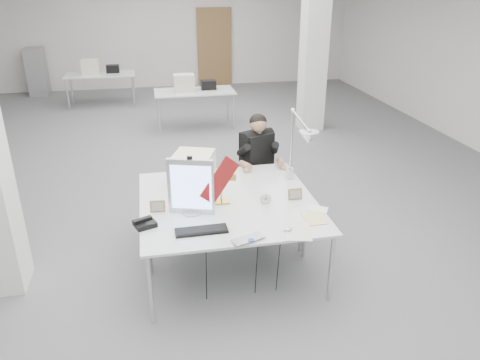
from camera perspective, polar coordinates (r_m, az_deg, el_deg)
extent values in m
cube|color=#59595C|center=(7.03, -4.32, -0.84)|extent=(10.00, 14.00, 0.02)
cube|color=silver|center=(13.44, -8.55, 17.94)|extent=(10.00, 0.02, 3.20)
cube|color=white|center=(9.51, 9.00, 15.59)|extent=(0.45, 0.45, 3.20)
cube|color=brown|center=(13.56, -3.12, 15.86)|extent=(0.95, 0.08, 2.10)
cube|color=silver|center=(4.48, -0.51, -5.15)|extent=(1.80, 0.90, 0.02)
cube|color=silver|center=(5.27, -2.35, -0.50)|extent=(1.80, 0.90, 0.02)
cube|color=silver|center=(9.64, -5.57, 10.68)|extent=(1.60, 0.80, 0.02)
cube|color=silver|center=(11.80, -16.69, 12.23)|extent=(1.60, 0.80, 0.02)
cube|color=gray|center=(13.49, -23.51, 12.01)|extent=(0.45, 0.55, 1.20)
cube|color=silver|center=(4.52, -6.01, -0.80)|extent=(0.45, 0.18, 0.56)
cube|color=maroon|center=(4.50, -2.49, -0.04)|extent=(0.42, 0.17, 0.48)
cube|color=black|center=(4.30, -4.72, -6.17)|extent=(0.48, 0.17, 0.02)
imported|color=#ABABAF|center=(4.12, 1.36, -7.51)|extent=(0.35, 0.29, 0.02)
ellipsoid|color=silver|center=(4.32, 5.83, -6.01)|extent=(0.10, 0.08, 0.03)
cube|color=black|center=(4.46, -11.52, -5.26)|extent=(0.24, 0.22, 0.05)
cube|color=#A77248|center=(4.68, -10.02, -3.17)|extent=(0.15, 0.05, 0.12)
cube|color=#9F6F44|center=(4.90, 6.73, -1.71)|extent=(0.15, 0.04, 0.12)
cylinder|color=#ADAEB2|center=(4.79, 3.12, -2.27)|extent=(0.11, 0.04, 0.11)
cube|color=silver|center=(4.32, 7.06, -6.25)|extent=(0.30, 0.38, 0.01)
cube|color=#DBCB83|center=(4.56, 9.00, -4.66)|extent=(0.19, 0.26, 0.01)
cube|color=white|center=(4.75, 9.46, -3.51)|extent=(0.24, 0.21, 0.01)
cube|color=beige|center=(5.14, -5.63, 1.24)|extent=(0.52, 0.51, 0.39)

